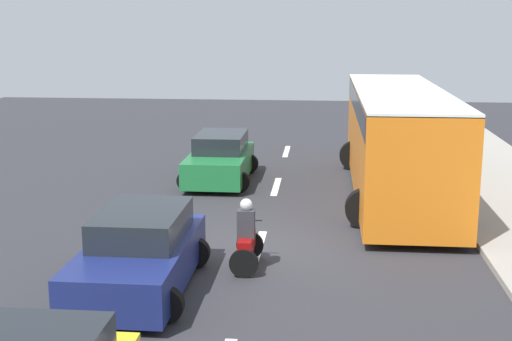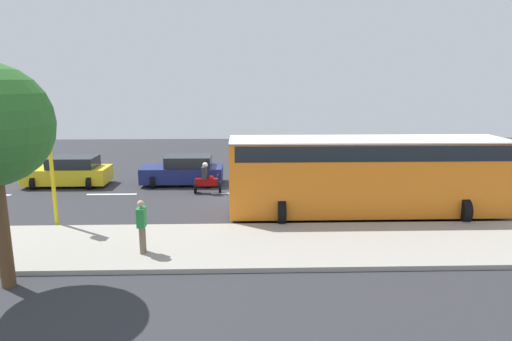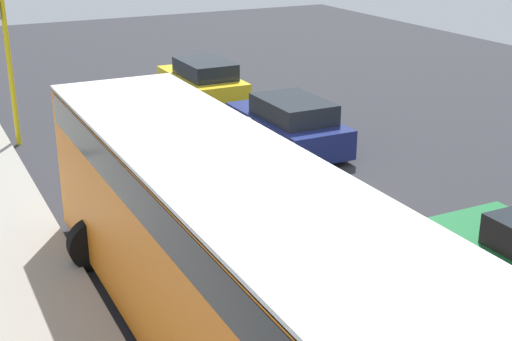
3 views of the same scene
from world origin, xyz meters
name	(u,v)px [view 1 (image 1 of 3)]	position (x,y,z in m)	size (l,w,h in m)	color
ground_plane	(259,249)	(0.00, 0.00, -0.05)	(40.00, 60.00, 0.10)	#2D2D33
lane_stripe_mid	(259,247)	(0.00, 0.00, 0.01)	(0.20, 2.40, 0.01)	white
lane_stripe_south	(276,186)	(0.00, 6.00, 0.01)	(0.20, 2.40, 0.01)	white
lane_stripe_far_south	(286,151)	(0.00, 12.00, 0.01)	(0.20, 2.40, 0.01)	white
car_green	(220,159)	(-1.87, 6.65, 0.71)	(2.24, 4.15, 1.52)	#1E7238
car_dark_blue	(140,254)	(-2.05, -2.77, 0.71)	(2.31, 4.22, 1.52)	navy
city_bus	(398,134)	(3.62, 5.34, 1.85)	(3.20, 11.00, 3.16)	orange
motorcycle	(247,239)	(-0.12, -1.40, 0.64)	(0.60, 1.30, 1.53)	black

